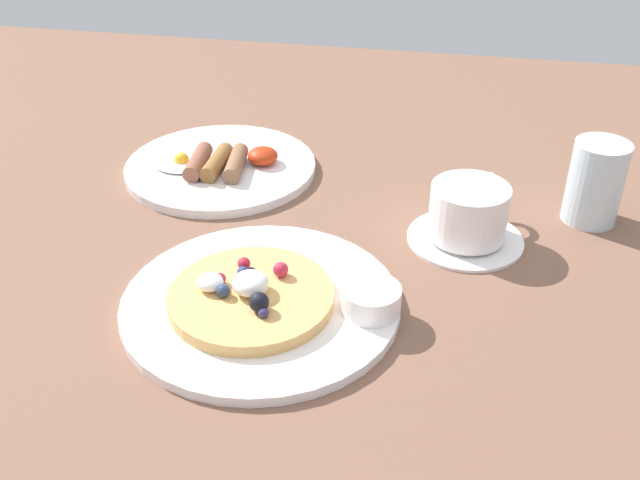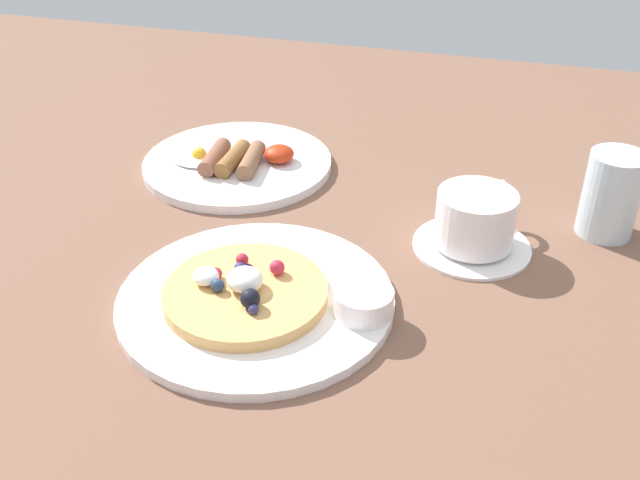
{
  "view_description": "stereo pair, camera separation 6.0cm",
  "coord_description": "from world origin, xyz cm",
  "px_view_note": "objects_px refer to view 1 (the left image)",
  "views": [
    {
      "loc": [
        15.94,
        -62.6,
        46.17
      ],
      "look_at": [
        3.09,
        2.13,
        4.0
      ],
      "focal_mm": 41.09,
      "sensor_mm": 36.0,
      "label": 1
    },
    {
      "loc": [
        21.72,
        -61.17,
        46.17
      ],
      "look_at": [
        3.09,
        2.13,
        4.0
      ],
      "focal_mm": 41.09,
      "sensor_mm": 36.0,
      "label": 2
    }
  ],
  "objects_px": {
    "syrup_ramekin": "(371,299)",
    "breakfast_plate": "(221,167)",
    "pancake_plate": "(261,303)",
    "coffee_saucer": "(465,237)",
    "water_glass": "(596,182)",
    "coffee_cup": "(469,210)"
  },
  "relations": [
    {
      "from": "breakfast_plate",
      "to": "syrup_ramekin",
      "type": "bearing_deg",
      "value": -48.69
    },
    {
      "from": "coffee_saucer",
      "to": "coffee_cup",
      "type": "relative_size",
      "value": 1.15
    },
    {
      "from": "coffee_saucer",
      "to": "water_glass",
      "type": "bearing_deg",
      "value": 28.4
    },
    {
      "from": "coffee_saucer",
      "to": "coffee_cup",
      "type": "bearing_deg",
      "value": 68.32
    },
    {
      "from": "breakfast_plate",
      "to": "coffee_cup",
      "type": "bearing_deg",
      "value": -18.55
    },
    {
      "from": "breakfast_plate",
      "to": "coffee_saucer",
      "type": "xyz_separation_m",
      "value": [
        0.33,
        -0.11,
        -0.0
      ]
    },
    {
      "from": "breakfast_plate",
      "to": "coffee_saucer",
      "type": "bearing_deg",
      "value": -18.79
    },
    {
      "from": "pancake_plate",
      "to": "syrup_ramekin",
      "type": "bearing_deg",
      "value": 1.61
    },
    {
      "from": "syrup_ramekin",
      "to": "water_glass",
      "type": "relative_size",
      "value": 0.59
    },
    {
      "from": "pancake_plate",
      "to": "coffee_saucer",
      "type": "xyz_separation_m",
      "value": [
        0.2,
        0.17,
        -0.0
      ]
    },
    {
      "from": "breakfast_plate",
      "to": "coffee_saucer",
      "type": "distance_m",
      "value": 0.35
    },
    {
      "from": "coffee_saucer",
      "to": "coffee_cup",
      "type": "height_order",
      "value": "coffee_cup"
    },
    {
      "from": "syrup_ramekin",
      "to": "coffee_cup",
      "type": "relative_size",
      "value": 0.51
    },
    {
      "from": "coffee_saucer",
      "to": "coffee_cup",
      "type": "distance_m",
      "value": 0.04
    },
    {
      "from": "pancake_plate",
      "to": "coffee_saucer",
      "type": "height_order",
      "value": "pancake_plate"
    },
    {
      "from": "syrup_ramekin",
      "to": "coffee_saucer",
      "type": "xyz_separation_m",
      "value": [
        0.09,
        0.17,
        -0.02
      ]
    },
    {
      "from": "syrup_ramekin",
      "to": "breakfast_plate",
      "type": "height_order",
      "value": "syrup_ramekin"
    },
    {
      "from": "coffee_saucer",
      "to": "water_glass",
      "type": "xyz_separation_m",
      "value": [
        0.15,
        0.08,
        0.05
      ]
    },
    {
      "from": "syrup_ramekin",
      "to": "breakfast_plate",
      "type": "distance_m",
      "value": 0.37
    },
    {
      "from": "syrup_ramekin",
      "to": "water_glass",
      "type": "bearing_deg",
      "value": 46.22
    },
    {
      "from": "pancake_plate",
      "to": "breakfast_plate",
      "type": "height_order",
      "value": "breakfast_plate"
    },
    {
      "from": "breakfast_plate",
      "to": "coffee_saucer",
      "type": "relative_size",
      "value": 1.92
    }
  ]
}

